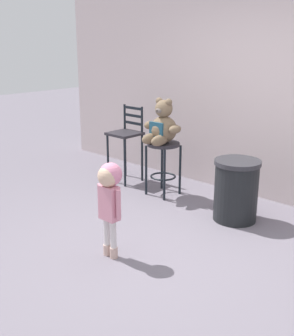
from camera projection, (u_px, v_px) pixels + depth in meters
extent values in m
plane|color=slate|center=(158.00, 254.00, 4.14)|extent=(24.00, 24.00, 0.00)
cube|color=beige|center=(278.00, 77.00, 5.24)|extent=(7.40, 0.30, 3.08)
cylinder|color=#28262B|center=(163.00, 144.00, 5.53)|extent=(0.42, 0.42, 0.04)
cylinder|color=black|center=(146.00, 170.00, 5.62)|extent=(0.03, 0.03, 0.66)
cylinder|color=black|center=(164.00, 175.00, 5.42)|extent=(0.03, 0.03, 0.66)
cylinder|color=black|center=(162.00, 165.00, 5.84)|extent=(0.03, 0.03, 0.66)
cylinder|color=black|center=(180.00, 170.00, 5.64)|extent=(0.03, 0.03, 0.66)
torus|color=black|center=(163.00, 176.00, 5.66)|extent=(0.34, 0.34, 0.02)
sphere|color=#78634A|center=(164.00, 129.00, 5.47)|extent=(0.34, 0.34, 0.34)
cube|color=navy|center=(156.00, 130.00, 5.37)|extent=(0.21, 0.03, 0.21)
sphere|color=#78634A|center=(164.00, 109.00, 5.39)|extent=(0.22, 0.22, 0.22)
ellipsoid|color=#696059|center=(159.00, 111.00, 5.33)|extent=(0.09, 0.07, 0.07)
sphere|color=black|center=(157.00, 111.00, 5.31)|extent=(0.03, 0.03, 0.03)
sphere|color=#78634A|center=(159.00, 101.00, 5.42)|extent=(0.09, 0.09, 0.09)
sphere|color=#78634A|center=(169.00, 102.00, 5.32)|extent=(0.09, 0.09, 0.09)
ellipsoid|color=#78634A|center=(150.00, 125.00, 5.58)|extent=(0.12, 0.19, 0.11)
ellipsoid|color=#78634A|center=(175.00, 129.00, 5.31)|extent=(0.12, 0.19, 0.11)
ellipsoid|color=#78634A|center=(150.00, 139.00, 5.44)|extent=(0.12, 0.29, 0.14)
ellipsoid|color=#78634A|center=(160.00, 140.00, 5.34)|extent=(0.12, 0.29, 0.14)
cylinder|color=#C8A497|center=(107.00, 249.00, 4.12)|extent=(0.08, 0.08, 0.11)
cylinder|color=silver|center=(107.00, 231.00, 4.06)|extent=(0.06, 0.06, 0.27)
cylinder|color=#C8A497|center=(114.00, 253.00, 4.06)|extent=(0.08, 0.08, 0.11)
cylinder|color=silver|center=(113.00, 234.00, 4.00)|extent=(0.06, 0.06, 0.27)
cube|color=pink|center=(109.00, 203.00, 3.94)|extent=(0.19, 0.11, 0.33)
cylinder|color=pink|center=(100.00, 198.00, 4.02)|extent=(0.05, 0.05, 0.28)
cylinder|color=pink|center=(118.00, 205.00, 3.86)|extent=(0.05, 0.05, 0.28)
sphere|color=#D8B293|center=(108.00, 176.00, 3.87)|extent=(0.20, 0.20, 0.20)
sphere|color=pink|center=(110.00, 174.00, 3.88)|extent=(0.22, 0.22, 0.22)
cylinder|color=black|center=(236.00, 192.00, 4.84)|extent=(0.49, 0.49, 0.65)
cylinder|color=#2D2D33|center=(238.00, 162.00, 4.74)|extent=(0.52, 0.52, 0.05)
cube|color=#28262B|center=(125.00, 134.00, 6.06)|extent=(0.41, 0.41, 0.03)
cylinder|color=black|center=(108.00, 158.00, 6.15)|extent=(0.03, 0.03, 0.68)
cylinder|color=black|center=(125.00, 163.00, 5.93)|extent=(0.03, 0.03, 0.68)
cylinder|color=black|center=(125.00, 154.00, 6.40)|extent=(0.03, 0.03, 0.68)
cylinder|color=black|center=(142.00, 158.00, 6.17)|extent=(0.03, 0.03, 0.68)
cylinder|color=black|center=(125.00, 117.00, 6.24)|extent=(0.03, 0.03, 0.36)
cylinder|color=black|center=(142.00, 120.00, 6.01)|extent=(0.03, 0.03, 0.36)
cube|color=black|center=(133.00, 123.00, 6.14)|extent=(0.35, 0.02, 0.04)
cube|color=black|center=(133.00, 116.00, 6.11)|extent=(0.35, 0.02, 0.04)
cube|color=black|center=(133.00, 108.00, 6.08)|extent=(0.35, 0.02, 0.04)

